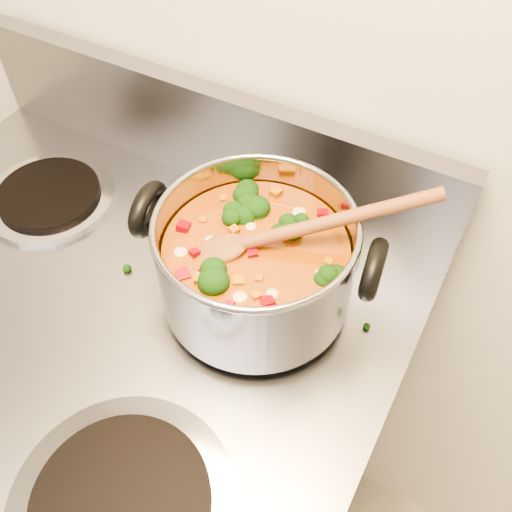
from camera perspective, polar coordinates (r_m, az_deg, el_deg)
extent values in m
cube|color=gray|center=(1.16, -11.71, -18.95)|extent=(0.77, 0.67, 0.92)
cube|color=gray|center=(0.85, -5.00, 12.12)|extent=(0.77, 0.03, 0.16)
cylinder|color=#A5A5AD|center=(0.64, -13.23, -23.06)|extent=(0.23, 0.23, 0.01)
cylinder|color=black|center=(0.63, -13.37, -22.85)|extent=(0.18, 0.18, 0.01)
cylinder|color=#A5A5AD|center=(0.91, -19.92, 5.54)|extent=(0.19, 0.19, 0.01)
cylinder|color=black|center=(0.91, -20.05, 5.90)|extent=(0.15, 0.15, 0.01)
cylinder|color=#A5A5AD|center=(0.75, 0.74, -3.54)|extent=(0.19, 0.19, 0.01)
cylinder|color=black|center=(0.74, 0.75, -3.18)|extent=(0.15, 0.15, 0.01)
cylinder|color=#97989F|center=(0.68, 0.00, -0.47)|extent=(0.23, 0.23, 0.13)
torus|color=#97989F|center=(0.63, 0.00, 3.14)|extent=(0.24, 0.24, 0.01)
cylinder|color=maroon|center=(0.69, 0.00, -1.44)|extent=(0.22, 0.22, 0.09)
torus|color=black|center=(0.69, -10.71, 4.61)|extent=(0.03, 0.08, 0.08)
torus|color=black|center=(0.63, 11.67, -1.30)|extent=(0.03, 0.08, 0.08)
ellipsoid|color=black|center=(0.72, 1.65, 6.46)|extent=(0.04, 0.04, 0.03)
ellipsoid|color=black|center=(0.65, 2.30, 0.09)|extent=(0.04, 0.04, 0.03)
ellipsoid|color=black|center=(0.62, 2.29, -3.35)|extent=(0.04, 0.04, 0.03)
ellipsoid|color=black|center=(0.66, -7.89, 0.13)|extent=(0.04, 0.04, 0.03)
ellipsoid|color=black|center=(0.67, -3.89, 2.48)|extent=(0.04, 0.04, 0.03)
ellipsoid|color=black|center=(0.67, 4.58, 1.92)|extent=(0.04, 0.04, 0.03)
ellipsoid|color=black|center=(0.69, 3.67, 3.52)|extent=(0.04, 0.04, 0.03)
ellipsoid|color=maroon|center=(0.61, -4.23, -4.87)|extent=(0.01, 0.01, 0.01)
ellipsoid|color=maroon|center=(0.64, -5.67, -1.34)|extent=(0.01, 0.01, 0.01)
ellipsoid|color=maroon|center=(0.62, 2.73, -3.21)|extent=(0.01, 0.01, 0.01)
ellipsoid|color=maroon|center=(0.62, -0.55, -2.74)|extent=(0.01, 0.01, 0.01)
ellipsoid|color=maroon|center=(0.63, -2.76, -2.26)|extent=(0.01, 0.01, 0.01)
ellipsoid|color=maroon|center=(0.61, 1.03, -5.05)|extent=(0.01, 0.01, 0.01)
ellipsoid|color=maroon|center=(0.66, -2.16, 1.07)|extent=(0.01, 0.01, 0.01)
ellipsoid|color=maroon|center=(0.68, 1.15, 3.50)|extent=(0.01, 0.01, 0.01)
ellipsoid|color=maroon|center=(0.65, 2.71, 0.09)|extent=(0.01, 0.01, 0.01)
ellipsoid|color=maroon|center=(0.70, -4.71, 4.29)|extent=(0.01, 0.01, 0.01)
ellipsoid|color=#A35709|center=(0.64, -8.07, -1.22)|extent=(0.01, 0.01, 0.01)
ellipsoid|color=#A35709|center=(0.68, 6.54, 3.02)|extent=(0.01, 0.01, 0.01)
ellipsoid|color=#A35709|center=(0.72, -1.58, 6.12)|extent=(0.01, 0.01, 0.01)
ellipsoid|color=#A35709|center=(0.71, 1.06, 6.07)|extent=(0.01, 0.01, 0.01)
ellipsoid|color=#A35709|center=(0.68, -0.78, 2.67)|extent=(0.01, 0.01, 0.01)
ellipsoid|color=#A35709|center=(0.61, -3.57, -5.36)|extent=(0.01, 0.01, 0.01)
ellipsoid|color=#A35709|center=(0.62, 2.37, -3.40)|extent=(0.01, 0.01, 0.01)
ellipsoid|color=#A35709|center=(0.62, 1.33, -3.81)|extent=(0.01, 0.01, 0.01)
ellipsoid|color=#A35709|center=(0.63, -7.02, -2.86)|extent=(0.01, 0.01, 0.01)
ellipsoid|color=#A35709|center=(0.68, 6.82, 2.67)|extent=(0.01, 0.01, 0.01)
ellipsoid|color=beige|center=(0.66, -3.04, 1.13)|extent=(0.02, 0.02, 0.01)
ellipsoid|color=beige|center=(0.72, -1.04, 6.33)|extent=(0.02, 0.02, 0.01)
ellipsoid|color=beige|center=(0.65, -1.66, -0.21)|extent=(0.02, 0.02, 0.01)
ellipsoid|color=beige|center=(0.69, -4.08, 3.94)|extent=(0.02, 0.02, 0.01)
ellipsoid|color=beige|center=(0.66, 8.31, 0.70)|extent=(0.02, 0.02, 0.01)
ellipsoid|color=beige|center=(0.71, 3.92, 5.42)|extent=(0.02, 0.02, 0.01)
ellipsoid|color=beige|center=(0.69, 5.05, 3.53)|extent=(0.02, 0.02, 0.01)
ellipsoid|color=beige|center=(0.63, 3.43, -1.92)|extent=(0.02, 0.02, 0.01)
ellipsoid|color=beige|center=(0.62, 5.56, -3.81)|extent=(0.02, 0.02, 0.01)
ellipsoid|color=brown|center=(0.66, -3.91, 0.59)|extent=(0.09, 0.08, 0.04)
cylinder|color=brown|center=(0.64, 7.11, 3.33)|extent=(0.22, 0.15, 0.09)
ellipsoid|color=black|center=(0.73, 13.73, -7.63)|extent=(0.01, 0.01, 0.01)
ellipsoid|color=black|center=(0.82, 2.67, 3.38)|extent=(0.01, 0.01, 0.01)
ellipsoid|color=black|center=(0.83, -9.14, 3.15)|extent=(0.01, 0.01, 0.01)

